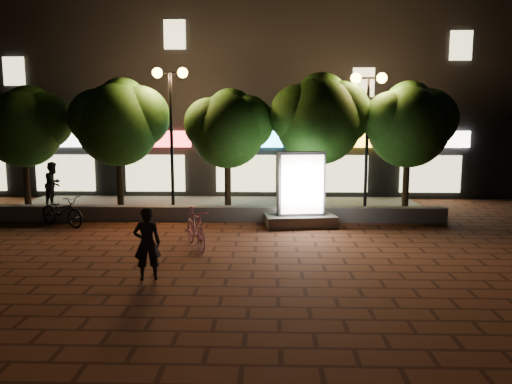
{
  "coord_description": "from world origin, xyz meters",
  "views": [
    {
      "loc": [
        2.05,
        -12.73,
        3.45
      ],
      "look_at": [
        1.65,
        1.5,
        1.37
      ],
      "focal_mm": 34.98,
      "sensor_mm": 36.0,
      "label": 1
    }
  ],
  "objects_px": {
    "street_lamp_left": "(171,103)",
    "scooter_parked": "(62,211)",
    "tree_left": "(119,119)",
    "tree_right": "(320,116)",
    "rider": "(147,244)",
    "tree_far_right": "(410,122)",
    "tree_far_left": "(25,124)",
    "tree_mid": "(229,126)",
    "scooter_pink": "(196,228)",
    "ad_kiosk": "(301,196)",
    "street_lamp_right": "(368,107)",
    "pedestrian": "(53,184)"
  },
  "relations": [
    {
      "from": "tree_left",
      "to": "rider",
      "type": "relative_size",
      "value": 3.07
    },
    {
      "from": "tree_far_right",
      "to": "ad_kiosk",
      "type": "distance_m",
      "value": 5.19
    },
    {
      "from": "street_lamp_right",
      "to": "street_lamp_left",
      "type": "bearing_deg",
      "value": 180.0
    },
    {
      "from": "tree_left",
      "to": "rider",
      "type": "height_order",
      "value": "tree_left"
    },
    {
      "from": "tree_far_left",
      "to": "tree_mid",
      "type": "relative_size",
      "value": 1.03
    },
    {
      "from": "tree_mid",
      "to": "tree_right",
      "type": "height_order",
      "value": "tree_right"
    },
    {
      "from": "street_lamp_right",
      "to": "rider",
      "type": "relative_size",
      "value": 3.12
    },
    {
      "from": "tree_right",
      "to": "ad_kiosk",
      "type": "bearing_deg",
      "value": -109.78
    },
    {
      "from": "street_lamp_left",
      "to": "scooter_parked",
      "type": "xyz_separation_m",
      "value": [
        -3.2,
        -2.2,
        -3.52
      ]
    },
    {
      "from": "tree_right",
      "to": "pedestrian",
      "type": "relative_size",
      "value": 2.94
    },
    {
      "from": "scooter_parked",
      "to": "pedestrian",
      "type": "height_order",
      "value": "pedestrian"
    },
    {
      "from": "street_lamp_right",
      "to": "scooter_pink",
      "type": "height_order",
      "value": "street_lamp_right"
    },
    {
      "from": "street_lamp_right",
      "to": "ad_kiosk",
      "type": "xyz_separation_m",
      "value": [
        -2.46,
        -2.0,
        -2.91
      ]
    },
    {
      "from": "tree_left",
      "to": "street_lamp_left",
      "type": "relative_size",
      "value": 0.94
    },
    {
      "from": "tree_mid",
      "to": "rider",
      "type": "relative_size",
      "value": 2.82
    },
    {
      "from": "scooter_pink",
      "to": "rider",
      "type": "height_order",
      "value": "rider"
    },
    {
      "from": "tree_left",
      "to": "scooter_parked",
      "type": "relative_size",
      "value": 2.55
    },
    {
      "from": "tree_right",
      "to": "scooter_pink",
      "type": "height_order",
      "value": "tree_right"
    },
    {
      "from": "tree_right",
      "to": "tree_mid",
      "type": "bearing_deg",
      "value": -180.0
    },
    {
      "from": "tree_far_left",
      "to": "ad_kiosk",
      "type": "distance_m",
      "value": 10.5
    },
    {
      "from": "rider",
      "to": "tree_right",
      "type": "bearing_deg",
      "value": -135.23
    },
    {
      "from": "tree_left",
      "to": "street_lamp_right",
      "type": "relative_size",
      "value": 0.98
    },
    {
      "from": "tree_left",
      "to": "pedestrian",
      "type": "height_order",
      "value": "tree_left"
    },
    {
      "from": "street_lamp_left",
      "to": "scooter_parked",
      "type": "bearing_deg",
      "value": -145.51
    },
    {
      "from": "tree_left",
      "to": "rider",
      "type": "distance_m",
      "value": 8.72
    },
    {
      "from": "tree_far_left",
      "to": "tree_far_right",
      "type": "relative_size",
      "value": 0.97
    },
    {
      "from": "rider",
      "to": "tree_far_left",
      "type": "bearing_deg",
      "value": -66.4
    },
    {
      "from": "tree_far_left",
      "to": "rider",
      "type": "bearing_deg",
      "value": -50.83
    },
    {
      "from": "tree_far_right",
      "to": "rider",
      "type": "height_order",
      "value": "tree_far_right"
    },
    {
      "from": "tree_far_left",
      "to": "tree_left",
      "type": "height_order",
      "value": "tree_left"
    },
    {
      "from": "tree_left",
      "to": "tree_far_right",
      "type": "height_order",
      "value": "tree_left"
    },
    {
      "from": "street_lamp_right",
      "to": "pedestrian",
      "type": "relative_size",
      "value": 2.89
    },
    {
      "from": "tree_left",
      "to": "tree_right",
      "type": "distance_m",
      "value": 7.3
    },
    {
      "from": "tree_right",
      "to": "scooter_parked",
      "type": "bearing_deg",
      "value": -163.94
    },
    {
      "from": "tree_left",
      "to": "scooter_parked",
      "type": "bearing_deg",
      "value": -117.04
    },
    {
      "from": "tree_right",
      "to": "tree_far_right",
      "type": "distance_m",
      "value": 3.2
    },
    {
      "from": "tree_mid",
      "to": "scooter_parked",
      "type": "xyz_separation_m",
      "value": [
        -5.25,
        -2.46,
        -2.71
      ]
    },
    {
      "from": "tree_far_left",
      "to": "tree_right",
      "type": "bearing_deg",
      "value": 0.0
    },
    {
      "from": "tree_right",
      "to": "scooter_pink",
      "type": "xyz_separation_m",
      "value": [
        -3.8,
        -5.14,
        -3.01
      ]
    },
    {
      "from": "street_lamp_right",
      "to": "rider",
      "type": "bearing_deg",
      "value": -128.91
    },
    {
      "from": "tree_left",
      "to": "ad_kiosk",
      "type": "bearing_deg",
      "value": -19.21
    },
    {
      "from": "tree_mid",
      "to": "ad_kiosk",
      "type": "height_order",
      "value": "tree_mid"
    },
    {
      "from": "tree_mid",
      "to": "ad_kiosk",
      "type": "relative_size",
      "value": 1.85
    },
    {
      "from": "scooter_pink",
      "to": "scooter_parked",
      "type": "bearing_deg",
      "value": 127.71
    },
    {
      "from": "tree_far_left",
      "to": "scooter_pink",
      "type": "distance_m",
      "value": 9.11
    },
    {
      "from": "tree_right",
      "to": "rider",
      "type": "distance_m",
      "value": 9.4
    },
    {
      "from": "tree_right",
      "to": "tree_left",
      "type": "bearing_deg",
      "value": -180.0
    },
    {
      "from": "tree_far_right",
      "to": "scooter_parked",
      "type": "distance_m",
      "value": 12.35
    },
    {
      "from": "tree_right",
      "to": "scooter_pink",
      "type": "distance_m",
      "value": 7.07
    },
    {
      "from": "street_lamp_left",
      "to": "ad_kiosk",
      "type": "distance_m",
      "value": 5.82
    }
  ]
}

